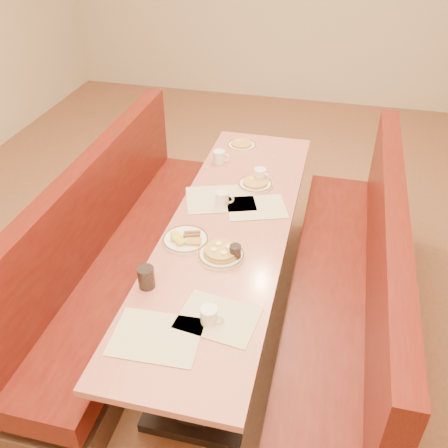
% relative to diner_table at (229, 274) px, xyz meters
% --- Properties ---
extents(ground, '(8.00, 8.00, 0.00)m').
position_rel_diner_table_xyz_m(ground, '(0.00, 0.00, -0.37)').
color(ground, '#9E6647').
rests_on(ground, ground).
extents(room_envelope, '(6.04, 8.04, 2.82)m').
position_rel_diner_table_xyz_m(room_envelope, '(0.00, 0.00, 1.56)').
color(room_envelope, beige).
rests_on(room_envelope, ground).
extents(diner_table, '(0.70, 2.50, 0.75)m').
position_rel_diner_table_xyz_m(diner_table, '(0.00, 0.00, 0.00)').
color(diner_table, black).
rests_on(diner_table, ground).
extents(booth_left, '(0.55, 2.50, 1.05)m').
position_rel_diner_table_xyz_m(booth_left, '(-0.73, 0.00, -0.01)').
color(booth_left, '#4C3326').
rests_on(booth_left, ground).
extents(booth_right, '(0.55, 2.50, 1.05)m').
position_rel_diner_table_xyz_m(booth_right, '(0.73, 0.00, -0.01)').
color(booth_right, '#4C3326').
rests_on(booth_right, ground).
extents(placemat_near_left, '(0.40, 0.31, 0.00)m').
position_rel_diner_table_xyz_m(placemat_near_left, '(-0.12, -0.91, 0.38)').
color(placemat_near_left, beige).
rests_on(placemat_near_left, diner_table).
extents(placemat_near_right, '(0.39, 0.32, 0.00)m').
position_rel_diner_table_xyz_m(placemat_near_right, '(0.12, -0.73, 0.38)').
color(placemat_near_right, beige).
rests_on(placemat_near_right, diner_table).
extents(placemat_far_left, '(0.51, 0.44, 0.00)m').
position_rel_diner_table_xyz_m(placemat_far_left, '(-0.12, 0.27, 0.38)').
color(placemat_far_left, beige).
rests_on(placemat_far_left, diner_table).
extents(placemat_far_right, '(0.43, 0.37, 0.00)m').
position_rel_diner_table_xyz_m(placemat_far_right, '(0.12, 0.23, 0.38)').
color(placemat_far_right, beige).
rests_on(placemat_far_right, diner_table).
extents(pancake_plate, '(0.26, 0.26, 0.06)m').
position_rel_diner_table_xyz_m(pancake_plate, '(0.02, -0.28, 0.40)').
color(pancake_plate, white).
rests_on(pancake_plate, diner_table).
extents(eggs_plate, '(0.27, 0.27, 0.05)m').
position_rel_diner_table_xyz_m(eggs_plate, '(-0.21, -0.20, 0.39)').
color(eggs_plate, white).
rests_on(eggs_plate, diner_table).
extents(extra_plate_mid, '(0.23, 0.23, 0.05)m').
position_rel_diner_table_xyz_m(extra_plate_mid, '(0.06, 0.49, 0.39)').
color(extra_plate_mid, white).
rests_on(extra_plate_mid, diner_table).
extents(extra_plate_far, '(0.22, 0.22, 0.05)m').
position_rel_diner_table_xyz_m(extra_plate_far, '(-0.14, 1.02, 0.39)').
color(extra_plate_far, white).
rests_on(extra_plate_far, diner_table).
extents(coffee_mug_a, '(0.11, 0.08, 0.09)m').
position_rel_diner_table_xyz_m(coffee_mug_a, '(0.09, -0.76, 0.42)').
color(coffee_mug_a, white).
rests_on(coffee_mug_a, diner_table).
extents(coffee_mug_b, '(0.12, 0.08, 0.09)m').
position_rel_diner_table_xyz_m(coffee_mug_b, '(-0.09, 0.22, 0.42)').
color(coffee_mug_b, white).
rests_on(coffee_mug_b, diner_table).
extents(coffee_mug_c, '(0.11, 0.08, 0.09)m').
position_rel_diner_table_xyz_m(coffee_mug_c, '(0.08, 0.56, 0.42)').
color(coffee_mug_c, white).
rests_on(coffee_mug_c, diner_table).
extents(coffee_mug_d, '(0.12, 0.08, 0.09)m').
position_rel_diner_table_xyz_m(coffee_mug_d, '(-0.24, 0.74, 0.42)').
color(coffee_mug_d, white).
rests_on(coffee_mug_d, diner_table).
extents(soda_tumbler_near, '(0.08, 0.08, 0.12)m').
position_rel_diner_table_xyz_m(soda_tumbler_near, '(-0.28, -0.60, 0.43)').
color(soda_tumbler_near, black).
rests_on(soda_tumbler_near, diner_table).
extents(soda_tumbler_mid, '(0.06, 0.06, 0.09)m').
position_rel_diner_table_xyz_m(soda_tumbler_mid, '(0.10, -0.29, 0.42)').
color(soda_tumbler_mid, black).
rests_on(soda_tumbler_mid, diner_table).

